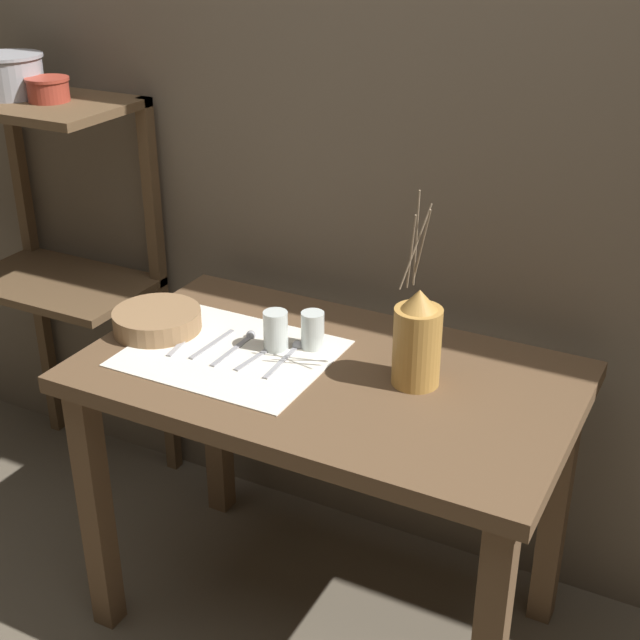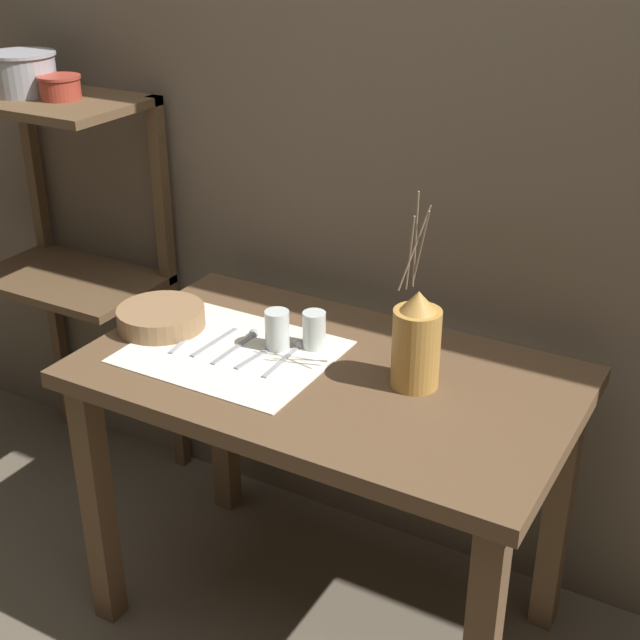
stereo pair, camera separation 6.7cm
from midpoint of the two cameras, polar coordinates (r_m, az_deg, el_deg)
name	(u,v)px [view 2 (the right image)]	position (r m, az deg, el deg)	size (l,w,h in m)	color
ground_plane	(326,616)	(2.45, 1.20, -18.42)	(12.00, 12.00, 0.00)	brown
stone_wall_back	(416,124)	(2.20, 7.04, 12.31)	(7.00, 0.06, 2.40)	brown
wooden_table	(327,413)	(2.06, 1.36, -5.99)	(1.11, 0.65, 0.74)	brown
wooden_shelf_unit	(72,219)	(2.70, -14.91, 6.25)	(0.54, 0.34, 1.20)	brown
linen_cloth	(232,352)	(2.08, -4.76, -2.04)	(0.46, 0.37, 0.00)	silver
pitcher_with_flowers	(416,342)	(1.91, 7.17, -1.43)	(0.10, 0.10, 0.44)	#B7843D
wooden_bowl	(161,318)	(2.21, -9.28, 0.13)	(0.21, 0.21, 0.05)	#8E6B47
glass_tumbler_near	(277,330)	(2.07, -1.84, -0.64)	(0.06, 0.06, 0.09)	silver
glass_tumbler_far	(314,330)	(2.07, 0.55, -0.65)	(0.05, 0.05, 0.09)	silver
fork_outer	(188,338)	(2.15, -7.60, -1.15)	(0.04, 0.17, 0.00)	#939399
knife_center	(214,342)	(2.12, -5.89, -1.43)	(0.02, 0.17, 0.00)	#939399
spoon_inner	(246,339)	(2.12, -3.84, -1.26)	(0.02, 0.18, 0.02)	#939399
fork_inner	(260,354)	(2.06, -2.96, -2.22)	(0.03, 0.17, 0.00)	#939399
spoon_outer	(293,351)	(2.07, -0.83, -1.98)	(0.03, 0.18, 0.02)	#939399
metal_pot_large	(23,72)	(2.62, -17.79, 14.88)	(0.19, 0.19, 0.11)	#939399
metal_pot_small	(60,86)	(2.53, -15.58, 14.22)	(0.12, 0.12, 0.06)	#9E3828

